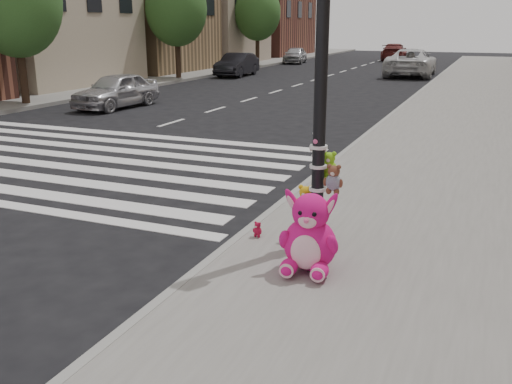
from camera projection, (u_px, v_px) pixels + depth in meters
The scene contains 18 objects.
ground at pixel (67, 274), 6.95m from camera, with size 120.00×120.00×0.00m, color black.
sidewalk_near at pixel (508, 145), 13.92m from camera, with size 7.00×80.00×0.14m, color slate.
sidewalk_far at pixel (121, 81), 29.61m from camera, with size 6.00×80.00×0.14m, color slate.
curb_edge at pixel (368, 135), 15.20m from camera, with size 0.12×80.00×0.15m, color gray.
crosswalk at pixel (64, 155), 13.21m from camera, with size 11.00×6.00×0.01m, color silver, non-canonical shape.
bld_far_c at pixel (148, 5), 34.54m from camera, with size 6.00×8.00×8.00m, color #A27F56.
bld_far_e at pixel (269, 5), 52.08m from camera, with size 6.00×10.00×9.00m, color brown.
signal_pole at pixel (320, 121), 7.09m from camera, with size 0.69×0.49×4.00m.
tree_far_a at pixel (15, 2), 19.78m from camera, with size 3.20×3.20×5.44m.
tree_far_b at pixel (176, 9), 29.51m from camera, with size 3.20×3.20×5.44m.
tree_far_c at pixel (258, 12), 39.24m from camera, with size 3.20×3.20×5.44m.
pink_bunny at pixel (310, 238), 6.60m from camera, with size 0.70×0.76×0.99m.
red_teddy at pixel (258, 229), 7.73m from camera, with size 0.15×0.10×0.22m, color #A51031, non-canonical shape.
car_silver_far at pixel (116, 90), 20.40m from camera, with size 1.47×3.65×1.25m, color silver.
car_dark_far at pixel (237, 65), 32.67m from camera, with size 1.38×3.95×1.30m, color black.
car_white_near at pixel (411, 63), 32.60m from camera, with size 2.57×5.56×1.55m, color silver.
car_maroon_near at pixel (394, 52), 46.65m from camera, with size 1.89×4.64×1.35m, color #591B19.
car_silver_deep at pixel (295, 55), 43.17m from camera, with size 1.46×3.62×1.23m, color #B1B2B6.
Camera 1 is at (4.58, -4.99, 2.93)m, focal length 40.00 mm.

